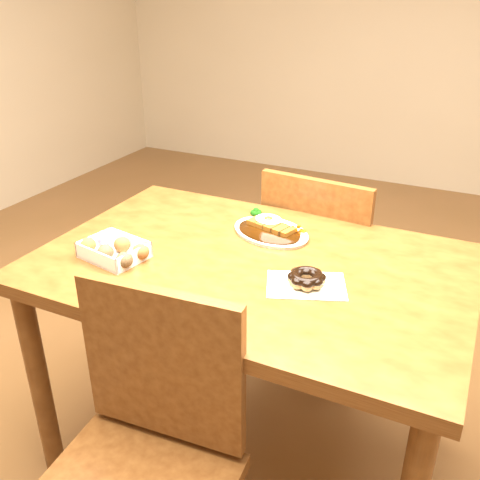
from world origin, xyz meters
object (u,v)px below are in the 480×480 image
at_px(chair_near, 141,466).
at_px(pon_de_ring, 307,279).
at_px(katsu_curry_plate, 270,229).
at_px(donut_box, 114,249).
at_px(chair_far, 324,268).
at_px(table, 250,291).

xyz_separation_m(chair_near, pon_de_ring, (0.21, 0.47, 0.29)).
relative_size(katsu_curry_plate, donut_box, 1.44).
xyz_separation_m(chair_near, donut_box, (-0.34, 0.39, 0.30)).
distance_m(chair_near, pon_de_ring, 0.59).
bearing_deg(chair_far, donut_box, 63.57).
xyz_separation_m(chair_near, katsu_curry_plate, (0.00, 0.73, 0.28)).
bearing_deg(pon_de_ring, chair_near, -113.95).
height_order(table, katsu_curry_plate, katsu_curry_plate).
xyz_separation_m(katsu_curry_plate, donut_box, (-0.34, -0.34, 0.01)).
distance_m(table, donut_box, 0.41).
height_order(katsu_curry_plate, pon_de_ring, katsu_curry_plate).
bearing_deg(table, katsu_curry_plate, 96.39).
height_order(chair_near, katsu_curry_plate, chair_near).
xyz_separation_m(chair_far, donut_box, (-0.42, -0.68, 0.30)).
relative_size(katsu_curry_plate, pon_de_ring, 1.26).
height_order(donut_box, pon_de_ring, donut_box).
bearing_deg(chair_near, katsu_curry_plate, 85.65).
height_order(chair_far, katsu_curry_plate, chair_far).
bearing_deg(katsu_curry_plate, donut_box, -134.74).
bearing_deg(donut_box, pon_de_ring, 8.91).
xyz_separation_m(table, chair_near, (-0.02, -0.53, -0.17)).
height_order(table, pon_de_ring, pon_de_ring).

